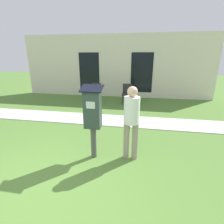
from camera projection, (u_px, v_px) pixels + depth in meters
ground_plane at (41, 194)px, 2.83m from camera, size 40.00×40.00×0.00m
sidewalk at (97, 119)px, 6.14m from camera, size 12.00×1.10×0.02m
building_facade at (115, 66)px, 9.22m from camera, size 10.00×0.26×3.20m
parking_meter at (93, 113)px, 3.58m from camera, size 0.44×0.31×1.59m
person_standing at (131, 118)px, 3.56m from camera, size 0.32×0.32×1.58m
outdoor_chair_left at (96, 91)px, 8.30m from camera, size 0.44×0.44×0.90m
outdoor_chair_middle at (127, 92)px, 8.12m from camera, size 0.44×0.44×0.90m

